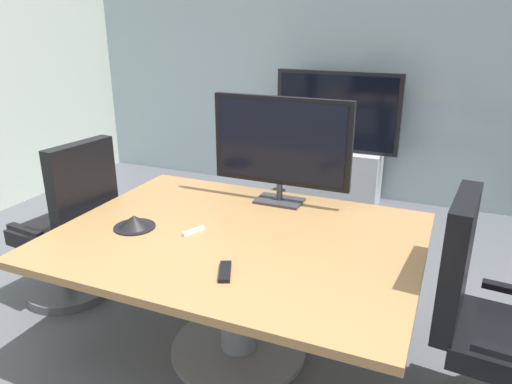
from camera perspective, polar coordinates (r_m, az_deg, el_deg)
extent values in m
plane|color=#515459|center=(2.68, -4.29, -21.60)|extent=(7.22, 7.22, 0.00)
cube|color=#9EB2B7|center=(4.98, 12.41, 14.82)|extent=(6.18, 0.10, 2.72)
cube|color=olive|center=(2.50, -2.26, -5.48)|extent=(1.85, 1.40, 0.04)
cylinder|color=slate|center=(2.67, -2.16, -12.49)|extent=(0.20, 0.20, 0.68)
cylinder|color=slate|center=(2.86, -2.07, -18.01)|extent=(0.76, 0.76, 0.03)
cylinder|color=#4C4C51|center=(3.58, -21.25, -10.69)|extent=(0.56, 0.56, 0.06)
cylinder|color=#4C4C51|center=(3.48, -21.69, -7.70)|extent=(0.07, 0.07, 0.36)
cube|color=black|center=(3.39, -22.16, -4.40)|extent=(0.53, 0.53, 0.10)
cube|color=black|center=(3.08, -19.80, 0.06)|extent=(0.14, 0.46, 0.60)
cube|color=black|center=(3.48, -18.92, -1.21)|extent=(0.28, 0.08, 0.03)
cube|color=black|center=(3.20, -25.81, -4.10)|extent=(0.28, 0.08, 0.03)
cube|color=black|center=(2.26, 22.78, -7.64)|extent=(0.13, 0.46, 0.60)
cube|color=black|center=(2.14, 28.00, -16.76)|extent=(0.28, 0.08, 0.03)
cube|color=#333338|center=(2.91, 2.79, -1.05)|extent=(0.28, 0.18, 0.02)
cylinder|color=#333338|center=(2.89, 2.81, 0.02)|extent=(0.04, 0.04, 0.10)
cube|color=black|center=(2.81, 3.01, 6.04)|extent=(0.84, 0.04, 0.52)
cube|color=black|center=(2.79, 2.86, 5.95)|extent=(0.77, 0.01, 0.47)
cube|color=#B7BABC|center=(4.89, 9.24, 1.88)|extent=(0.90, 0.36, 0.55)
cube|color=black|center=(4.71, 9.62, 9.40)|extent=(1.20, 0.06, 0.76)
cube|color=black|center=(4.67, 9.52, 9.33)|extent=(1.12, 0.01, 0.69)
cone|color=black|center=(2.63, -14.29, -3.43)|extent=(0.19, 0.19, 0.07)
cylinder|color=black|center=(2.64, -14.23, -4.04)|extent=(0.22, 0.22, 0.01)
cube|color=black|center=(2.13, -3.71, -9.43)|extent=(0.11, 0.18, 0.02)
cube|color=silver|center=(2.52, -7.45, -4.64)|extent=(0.07, 0.13, 0.02)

